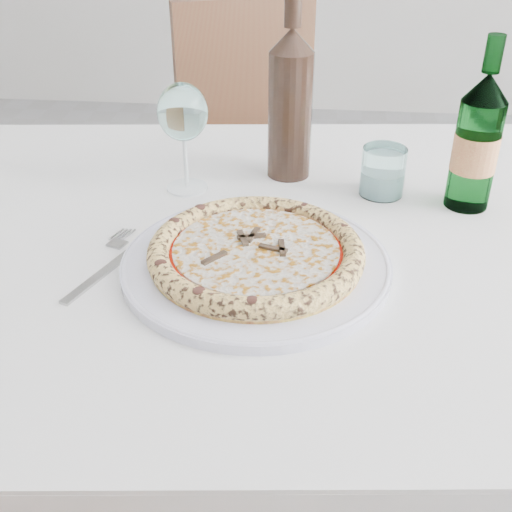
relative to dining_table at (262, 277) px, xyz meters
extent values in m
cube|color=brown|center=(0.00, 0.00, 0.05)|extent=(1.60, 1.02, 0.04)
cube|color=silver|center=(0.00, 0.00, 0.08)|extent=(1.66, 1.09, 0.01)
cube|color=silver|center=(0.00, 0.46, -0.04)|extent=(1.58, 0.01, 0.22)
cube|color=brown|center=(-0.07, 0.76, -0.23)|extent=(0.51, 0.51, 0.04)
cube|color=brown|center=(-0.13, 0.92, 0.02)|extent=(0.37, 0.19, 0.46)
cylinder|color=brown|center=(0.02, 0.98, -0.46)|extent=(0.04, 0.04, 0.43)
cylinder|color=brown|center=(0.15, 0.67, -0.46)|extent=(0.04, 0.04, 0.43)
cylinder|color=brown|center=(-0.28, 0.85, -0.46)|extent=(0.04, 0.04, 0.43)
cylinder|color=brown|center=(-0.15, 0.54, -0.46)|extent=(0.04, 0.04, 0.43)
cylinder|color=white|center=(0.00, -0.10, 0.09)|extent=(0.37, 0.37, 0.01)
torus|color=white|center=(0.00, -0.10, 0.09)|extent=(0.36, 0.36, 0.01)
cylinder|color=#F0C854|center=(0.00, -0.10, 0.10)|extent=(0.29, 0.29, 0.01)
torus|color=#E4BD65|center=(0.00, -0.10, 0.11)|extent=(0.29, 0.29, 0.03)
cylinder|color=#B70B00|center=(0.00, -0.10, 0.11)|extent=(0.24, 0.24, 0.00)
cylinder|color=beige|center=(0.00, -0.10, 0.11)|extent=(0.22, 0.22, 0.00)
cube|color=brown|center=(0.03, -0.10, 0.12)|extent=(0.04, 0.01, 0.00)
cube|color=brown|center=(0.02, -0.06, 0.12)|extent=(0.03, 0.04, 0.00)
cube|color=brown|center=(-0.03, -0.04, 0.12)|extent=(0.03, 0.04, 0.00)
cube|color=brown|center=(-0.03, -0.10, 0.12)|extent=(0.04, 0.01, 0.00)
cube|color=brown|center=(-0.03, -0.14, 0.12)|extent=(0.03, 0.04, 0.00)
cube|color=brown|center=(0.03, -0.16, 0.12)|extent=(0.03, 0.04, 0.00)
cube|color=#A1A1A1|center=(-0.21, -0.14, 0.08)|extent=(0.06, 0.14, 0.00)
cube|color=#A1A1A1|center=(-0.21, -0.06, 0.08)|extent=(0.03, 0.03, 0.00)
cylinder|color=#A1A1A1|center=(-0.22, -0.03, 0.08)|extent=(0.00, 0.03, 0.00)
cylinder|color=#A1A1A1|center=(-0.21, -0.03, 0.08)|extent=(0.00, 0.03, 0.00)
cylinder|color=#A1A1A1|center=(-0.20, -0.03, 0.08)|extent=(0.00, 0.03, 0.00)
cylinder|color=#A1A1A1|center=(-0.20, -0.03, 0.08)|extent=(0.00, 0.03, 0.00)
cylinder|color=white|center=(-0.14, 0.14, 0.08)|extent=(0.07, 0.07, 0.00)
cylinder|color=white|center=(-0.14, 0.14, 0.13)|extent=(0.01, 0.01, 0.09)
ellipsoid|color=white|center=(-0.14, 0.14, 0.22)|extent=(0.08, 0.08, 0.09)
cylinder|color=white|center=(0.18, 0.15, 0.12)|extent=(0.07, 0.07, 0.08)
cylinder|color=white|center=(0.18, 0.15, 0.10)|extent=(0.06, 0.06, 0.04)
cylinder|color=#378348|center=(0.32, 0.12, 0.17)|extent=(0.07, 0.07, 0.17)
cone|color=#378348|center=(0.32, 0.12, 0.27)|extent=(0.07, 0.07, 0.04)
cylinder|color=#378348|center=(0.32, 0.12, 0.32)|extent=(0.03, 0.03, 0.05)
cylinder|color=#E6D572|center=(0.32, 0.12, 0.17)|extent=(0.07, 0.07, 0.06)
cylinder|color=black|center=(0.03, 0.21, 0.19)|extent=(0.07, 0.07, 0.21)
cone|color=black|center=(0.03, 0.21, 0.31)|extent=(0.07, 0.07, 0.04)
cylinder|color=black|center=(0.03, 0.21, 0.36)|extent=(0.03, 0.03, 0.05)
camera|label=1|loc=(0.07, -0.83, 0.56)|focal=45.00mm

